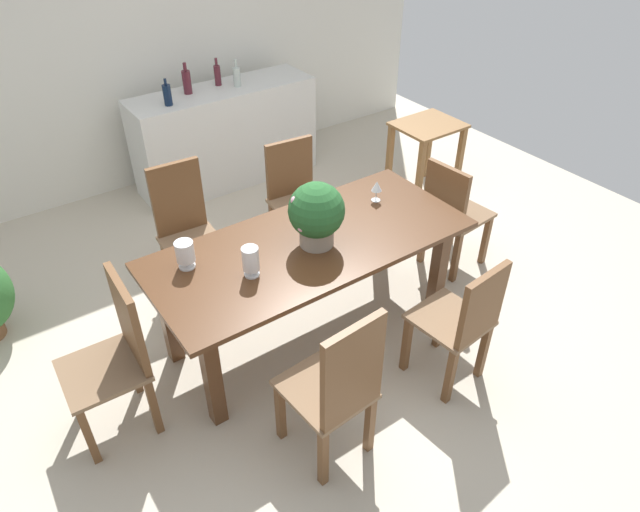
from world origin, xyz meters
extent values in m
plane|color=#BCB29E|center=(0.00, 0.00, 0.00)|extent=(7.04, 7.04, 0.00)
cube|color=silver|center=(0.00, 2.60, 1.30)|extent=(6.40, 0.10, 2.60)
cube|color=#4C2D19|center=(0.00, -0.20, 0.74)|extent=(2.07, 0.91, 0.03)
cube|color=#4C2D19|center=(-0.89, -0.51, 0.36)|extent=(0.09, 0.09, 0.73)
cube|color=#4C2D19|center=(0.89, -0.51, 0.36)|extent=(0.09, 0.09, 0.73)
cube|color=#4C2D19|center=(-0.89, 0.11, 0.36)|extent=(0.09, 0.09, 0.73)
cube|color=#4C2D19|center=(0.89, 0.11, 0.36)|extent=(0.09, 0.09, 0.73)
cube|color=brown|center=(0.27, 0.45, 0.22)|extent=(0.05, 0.05, 0.44)
cube|color=brown|center=(0.63, 0.42, 0.22)|extent=(0.05, 0.05, 0.44)
cube|color=brown|center=(0.31, 0.81, 0.22)|extent=(0.05, 0.05, 0.44)
cube|color=brown|center=(0.66, 0.77, 0.22)|extent=(0.05, 0.05, 0.44)
cube|color=brown|center=(0.47, 0.61, 0.46)|extent=(0.47, 0.47, 0.03)
cube|color=brown|center=(0.49, 0.81, 0.70)|extent=(0.40, 0.08, 0.47)
cube|color=brown|center=(-0.31, -0.81, 0.22)|extent=(0.05, 0.05, 0.44)
cube|color=brown|center=(-0.64, -0.83, 0.22)|extent=(0.05, 0.05, 0.44)
cube|color=brown|center=(-0.29, -1.18, 0.22)|extent=(0.05, 0.05, 0.44)
cube|color=brown|center=(-0.62, -1.21, 0.22)|extent=(0.05, 0.05, 0.44)
cube|color=brown|center=(-0.47, -1.01, 0.46)|extent=(0.44, 0.48, 0.03)
cube|color=brown|center=(-0.45, -1.21, 0.77)|extent=(0.38, 0.07, 0.59)
cube|color=brown|center=(-1.56, -0.01, 0.22)|extent=(0.05, 0.05, 0.44)
cube|color=brown|center=(-1.58, -0.37, 0.22)|extent=(0.05, 0.05, 0.44)
cube|color=brown|center=(-1.20, -0.02, 0.22)|extent=(0.05, 0.05, 0.44)
cube|color=brown|center=(-1.21, -0.38, 0.22)|extent=(0.05, 0.05, 0.44)
cube|color=brown|center=(-1.39, -0.20, 0.46)|extent=(0.45, 0.45, 0.03)
cube|color=brown|center=(-1.19, -0.20, 0.73)|extent=(0.05, 0.40, 0.53)
cube|color=brown|center=(-0.64, 0.43, 0.22)|extent=(0.05, 0.05, 0.44)
cube|color=brown|center=(-0.31, 0.41, 0.22)|extent=(0.05, 0.05, 0.44)
cube|color=brown|center=(-0.62, 0.81, 0.22)|extent=(0.05, 0.05, 0.44)
cube|color=brown|center=(-0.29, 0.79, 0.22)|extent=(0.05, 0.05, 0.44)
cube|color=brown|center=(-0.47, 0.61, 0.46)|extent=(0.43, 0.47, 0.03)
cube|color=brown|center=(-0.45, 0.82, 0.74)|extent=(0.38, 0.06, 0.55)
cube|color=brown|center=(0.61, -0.82, 0.22)|extent=(0.05, 0.05, 0.44)
cube|color=brown|center=(0.29, -0.85, 0.22)|extent=(0.05, 0.05, 0.44)
cube|color=brown|center=(0.64, -1.17, 0.22)|extent=(0.05, 0.05, 0.44)
cube|color=brown|center=(0.32, -1.20, 0.22)|extent=(0.05, 0.05, 0.44)
cube|color=brown|center=(0.47, -1.01, 0.46)|extent=(0.44, 0.46, 0.03)
cube|color=brown|center=(0.48, -1.20, 0.70)|extent=(0.37, 0.07, 0.46)
cube|color=brown|center=(1.59, -0.35, 0.22)|extent=(0.05, 0.05, 0.44)
cube|color=brown|center=(1.56, -0.02, 0.22)|extent=(0.05, 0.05, 0.44)
cube|color=brown|center=(1.22, -0.38, 0.22)|extent=(0.05, 0.05, 0.44)
cube|color=brown|center=(1.19, -0.05, 0.22)|extent=(0.05, 0.05, 0.44)
cube|color=brown|center=(1.39, -0.20, 0.46)|extent=(0.48, 0.44, 0.03)
cube|color=brown|center=(1.19, -0.21, 0.70)|extent=(0.07, 0.38, 0.46)
cylinder|color=gray|center=(0.02, -0.24, 0.82)|extent=(0.21, 0.21, 0.12)
sphere|color=#235628|center=(0.02, -0.24, 1.01)|extent=(0.35, 0.35, 0.35)
sphere|color=#DB9EB2|center=(-0.12, -0.28, 0.95)|extent=(0.04, 0.04, 0.04)
sphere|color=#DB9EB2|center=(-0.10, -0.19, 1.09)|extent=(0.06, 0.06, 0.06)
sphere|color=#DB9EB2|center=(0.01, -0.36, 0.99)|extent=(0.06, 0.06, 0.06)
cylinder|color=silver|center=(-0.47, -0.28, 0.77)|extent=(0.09, 0.09, 0.01)
cylinder|color=silver|center=(-0.47, -0.28, 0.79)|extent=(0.03, 0.03, 0.03)
cylinder|color=silver|center=(-0.47, -0.28, 0.88)|extent=(0.10, 0.10, 0.15)
cylinder|color=silver|center=(-0.74, 0.01, 0.77)|extent=(0.10, 0.10, 0.01)
cylinder|color=silver|center=(-0.74, 0.01, 0.79)|extent=(0.03, 0.03, 0.04)
cylinder|color=silver|center=(-0.74, 0.01, 0.87)|extent=(0.11, 0.11, 0.13)
cylinder|color=silver|center=(0.66, -0.05, 0.76)|extent=(0.06, 0.06, 0.00)
cylinder|color=silver|center=(0.66, -0.05, 0.80)|extent=(0.01, 0.01, 0.07)
cone|color=silver|center=(0.66, -0.05, 0.88)|extent=(0.07, 0.07, 0.07)
cube|color=silver|center=(0.57, 2.09, 0.47)|extent=(1.76, 0.52, 0.94)
cylinder|color=#511E28|center=(0.59, 2.18, 1.03)|extent=(0.06, 0.06, 0.18)
cylinder|color=#511E28|center=(0.59, 2.18, 1.16)|extent=(0.03, 0.03, 0.07)
cylinder|color=#511E28|center=(0.27, 2.15, 1.04)|extent=(0.08, 0.08, 0.20)
cylinder|color=#511E28|center=(0.27, 2.15, 1.18)|extent=(0.03, 0.03, 0.07)
cylinder|color=#0F1E38|center=(0.02, 1.99, 1.03)|extent=(0.07, 0.07, 0.18)
cylinder|color=#0F1E38|center=(0.02, 1.99, 1.14)|extent=(0.02, 0.02, 0.05)
cylinder|color=#B2BFB7|center=(0.72, 2.05, 1.03)|extent=(0.07, 0.07, 0.17)
cylinder|color=#B2BFB7|center=(0.72, 2.05, 1.15)|extent=(0.02, 0.02, 0.08)
cube|color=brown|center=(1.99, 0.79, 0.69)|extent=(0.59, 0.50, 0.02)
cube|color=brown|center=(1.73, 0.58, 0.34)|extent=(0.05, 0.05, 0.68)
cube|color=brown|center=(2.24, 0.58, 0.34)|extent=(0.05, 0.05, 0.68)
cube|color=brown|center=(1.73, 1.00, 0.34)|extent=(0.05, 0.05, 0.68)
cube|color=brown|center=(2.24, 1.00, 0.34)|extent=(0.05, 0.05, 0.68)
camera|label=1|loc=(-1.64, -2.63, 2.82)|focal=31.96mm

